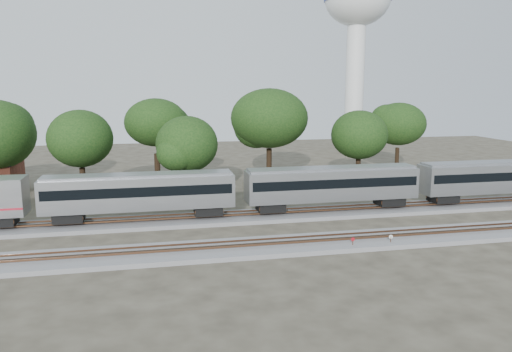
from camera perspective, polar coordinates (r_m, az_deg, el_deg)
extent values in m
plane|color=#383328|center=(46.17, -0.51, -6.85)|extent=(160.00, 160.00, 0.00)
cube|color=slate|center=(51.79, -1.83, -4.73)|extent=(160.00, 5.00, 0.40)
cube|color=brown|center=(50.99, -1.69, -4.44)|extent=(160.00, 0.08, 0.15)
cube|color=brown|center=(52.35, -1.97, -4.05)|extent=(160.00, 0.08, 0.15)
cube|color=slate|center=(42.38, 0.58, -8.14)|extent=(160.00, 5.00, 0.40)
cube|color=brown|center=(41.58, 0.80, -7.84)|extent=(160.00, 0.08, 0.15)
cube|color=brown|center=(42.91, 0.37, -7.27)|extent=(160.00, 0.08, 0.15)
cube|color=black|center=(52.70, -27.15, -4.47)|extent=(2.77, 2.35, 0.96)
cube|color=#B1B3B8|center=(50.34, -13.17, -1.82)|extent=(18.55, 3.20, 3.20)
cube|color=black|center=(50.27, -13.18, -1.46)|extent=(17.91, 3.25, 0.96)
cube|color=gray|center=(50.03, -13.24, 0.03)|extent=(18.12, 2.56, 0.37)
cube|color=black|center=(51.41, -20.60, -4.34)|extent=(2.77, 2.35, 0.96)
cube|color=black|center=(51.08, -5.51, -3.81)|extent=(2.77, 2.35, 0.96)
cube|color=#B1B3B8|center=(53.69, 8.67, -0.92)|extent=(18.55, 3.20, 3.20)
cube|color=black|center=(53.63, 8.68, -0.59)|extent=(17.91, 3.25, 0.96)
cube|color=gray|center=(53.40, 8.72, 0.82)|extent=(18.12, 2.56, 0.37)
cube|color=black|center=(52.18, 1.68, -3.47)|extent=(2.77, 2.35, 0.96)
cube|color=black|center=(56.80, 14.98, -2.69)|extent=(2.77, 2.35, 0.96)
cube|color=#B1B3B8|center=(63.49, 25.82, -0.12)|extent=(18.55, 3.20, 3.20)
cube|color=black|center=(63.44, 25.84, 0.17)|extent=(17.91, 3.25, 0.96)
cube|color=gray|center=(63.24, 25.93, 1.36)|extent=(18.12, 2.56, 0.37)
cube|color=black|center=(60.02, 20.58, -2.31)|extent=(2.77, 2.35, 0.96)
cylinder|color=#512D19|center=(43.09, 11.00, -7.65)|extent=(0.06, 0.06, 0.93)
cylinder|color=#B00C1B|center=(42.97, 11.02, -7.13)|extent=(0.33, 0.09, 0.33)
cylinder|color=#512D19|center=(44.47, 15.14, -7.24)|extent=(0.06, 0.06, 0.95)
cylinder|color=silver|center=(44.35, 15.16, -6.72)|extent=(0.34, 0.11, 0.34)
cube|color=#512D19|center=(42.39, 7.68, -8.30)|extent=(0.54, 0.38, 0.30)
cylinder|color=silver|center=(102.75, 11.19, 9.62)|extent=(3.67, 3.67, 25.69)
cone|color=silver|center=(103.41, 10.98, 3.51)|extent=(5.87, 5.87, 3.67)
cylinder|color=black|center=(69.68, -27.16, -0.40)|extent=(0.70, 0.70, 4.18)
cylinder|color=black|center=(62.87, -19.14, -0.92)|extent=(0.70, 0.70, 4.06)
ellipsoid|color=black|center=(62.10, -19.44, 4.07)|extent=(7.65, 7.65, 6.50)
cylinder|color=black|center=(67.51, -11.18, 0.51)|extent=(0.70, 0.70, 4.80)
ellipsoid|color=black|center=(66.75, -11.37, 6.03)|extent=(9.05, 9.05, 7.69)
cylinder|color=black|center=(60.10, -7.78, -1.11)|extent=(0.70, 0.70, 3.69)
ellipsoid|color=black|center=(59.33, -7.90, 3.64)|extent=(6.97, 6.97, 5.92)
cylinder|color=black|center=(70.55, 1.50, 1.17)|extent=(0.70, 0.70, 4.95)
ellipsoid|color=black|center=(69.82, 1.53, 6.62)|extent=(9.33, 9.33, 7.93)
cylinder|color=black|center=(69.81, 11.56, 0.40)|extent=(0.70, 0.70, 3.82)
ellipsoid|color=black|center=(69.14, 11.71, 4.64)|extent=(7.21, 7.21, 6.13)
cylinder|color=black|center=(80.10, 15.79, 1.62)|extent=(0.70, 0.70, 4.26)
ellipsoid|color=black|center=(79.48, 15.99, 5.74)|extent=(8.03, 8.03, 6.82)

